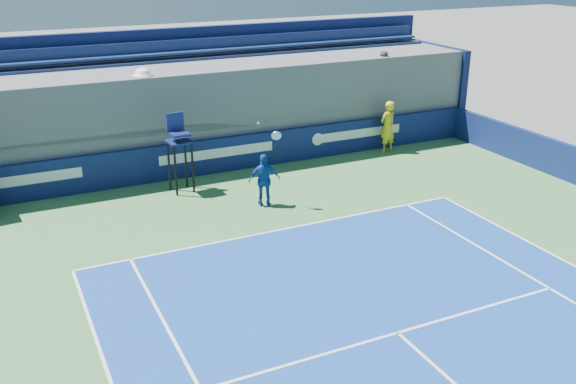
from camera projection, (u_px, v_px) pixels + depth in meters
name	position (u px, v px, depth m)	size (l,w,h in m)	color
ball_person	(388.00, 127.00, 23.65)	(0.70, 0.46, 1.91)	gold
back_hoarding	(217.00, 156.00, 21.60)	(20.40, 0.21, 1.20)	#0D174A
umpire_chair	(179.00, 144.00, 19.63)	(0.76, 0.76, 2.48)	black
tennis_player	(265.00, 180.00, 18.79)	(1.00, 0.66, 2.57)	#123F97
stadium_seating	(196.00, 107.00, 22.86)	(21.00, 4.05, 4.40)	#58585E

